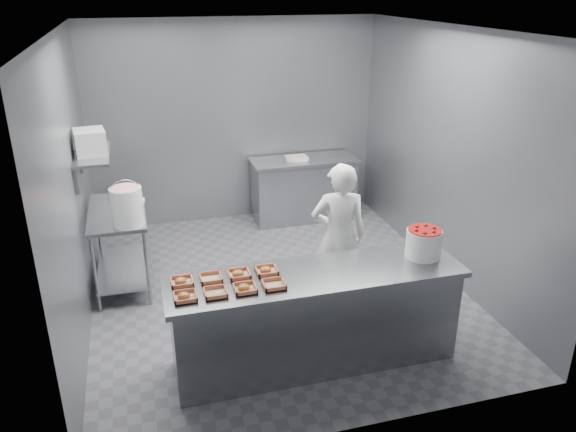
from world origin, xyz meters
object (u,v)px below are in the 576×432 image
(tray_1, at_px, (216,292))
(strawberry_tub, at_px, (424,242))
(tray_3, at_px, (274,284))
(tray_4, at_px, (182,281))
(service_counter, at_px, (315,318))
(tray_7, at_px, (266,270))
(prep_table, at_px, (120,236))
(glaze_bucket, at_px, (127,206))
(tray_6, at_px, (239,274))
(worker, at_px, (339,237))
(tray_0, at_px, (185,296))
(appliance, at_px, (90,142))
(tray_5, at_px, (211,278))
(tray_2, at_px, (245,288))
(back_counter, at_px, (304,189))

(tray_1, distance_m, strawberry_tub, 1.93)
(tray_3, relative_size, tray_4, 1.00)
(service_counter, relative_size, tray_7, 13.88)
(prep_table, relative_size, glaze_bucket, 2.45)
(tray_6, height_order, worker, worker)
(prep_table, distance_m, tray_0, 2.16)
(service_counter, height_order, tray_6, tray_6)
(tray_4, relative_size, appliance, 0.55)
(tray_0, height_order, tray_7, same)
(appliance, bearing_deg, tray_7, -58.45)
(service_counter, relative_size, tray_5, 13.88)
(tray_1, bearing_deg, tray_4, 134.54)
(tray_2, distance_m, appliance, 2.47)
(tray_5, distance_m, worker, 1.62)
(service_counter, distance_m, tray_2, 0.81)
(service_counter, distance_m, tray_7, 0.63)
(tray_0, bearing_deg, tray_7, 18.93)
(prep_table, relative_size, appliance, 3.53)
(tray_1, distance_m, tray_4, 0.35)
(tray_3, bearing_deg, tray_2, -180.00)
(tray_3, distance_m, strawberry_tub, 1.45)
(strawberry_tub, height_order, glaze_bucket, glaze_bucket)
(back_counter, xyz_separation_m, appliance, (-2.72, -1.34, 1.24))
(prep_table, bearing_deg, tray_5, -67.27)
(back_counter, height_order, tray_5, tray_5)
(prep_table, xyz_separation_m, appliance, (-0.17, -0.04, 1.10))
(tray_0, relative_size, tray_2, 1.00)
(tray_6, height_order, tray_7, same)
(service_counter, distance_m, appliance, 2.91)
(back_counter, xyz_separation_m, tray_6, (-1.55, -3.13, 0.47))
(service_counter, height_order, glaze_bucket, glaze_bucket)
(service_counter, height_order, back_counter, same)
(tray_5, bearing_deg, tray_1, -90.00)
(tray_4, height_order, strawberry_tub, strawberry_tub)
(tray_3, relative_size, appliance, 0.55)
(back_counter, distance_m, tray_3, 3.65)
(worker, height_order, strawberry_tub, worker)
(tray_0, distance_m, glaze_bucket, 1.69)
(tray_1, height_order, tray_2, tray_2)
(tray_4, distance_m, tray_5, 0.24)
(tray_1, xyz_separation_m, tray_6, (0.24, 0.25, 0.00))
(service_counter, bearing_deg, worker, 58.54)
(glaze_bucket, bearing_deg, tray_2, -61.82)
(tray_2, bearing_deg, tray_0, 180.00)
(prep_table, bearing_deg, tray_0, -75.87)
(appliance, bearing_deg, tray_6, -63.51)
(glaze_bucket, bearing_deg, tray_7, -51.19)
(tray_0, distance_m, tray_3, 0.72)
(back_counter, bearing_deg, tray_5, -119.72)
(tray_2, bearing_deg, tray_3, 0.00)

